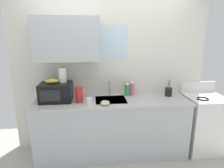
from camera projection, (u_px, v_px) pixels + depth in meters
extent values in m
cube|color=silver|center=(110.00, 73.00, 3.12)|extent=(3.08, 0.10, 2.50)
cube|color=#B2B7BC|center=(67.00, 39.00, 2.73)|extent=(0.92, 0.32, 0.62)
cube|color=silver|center=(109.00, 43.00, 2.96)|extent=(0.56, 0.02, 0.55)
cube|color=#B2B7BC|center=(112.00, 128.00, 2.99)|extent=(2.28, 0.60, 0.86)
cube|color=#B7B7B2|center=(112.00, 101.00, 2.88)|extent=(2.31, 0.63, 0.03)
cube|color=#9EA0A5|center=(111.00, 104.00, 2.91)|extent=(0.46, 0.38, 0.14)
cylinder|color=#B2B5BA|center=(110.00, 88.00, 3.08)|extent=(0.03, 0.03, 0.23)
cube|color=white|center=(203.00, 123.00, 3.13)|extent=(0.60, 0.60, 0.90)
torus|color=black|center=(203.00, 99.00, 2.91)|extent=(0.17, 0.17, 0.02)
cube|color=white|center=(198.00, 87.00, 3.26)|extent=(0.60, 0.04, 0.18)
cube|color=black|center=(56.00, 92.00, 2.81)|extent=(0.46, 0.34, 0.27)
cube|color=black|center=(50.00, 96.00, 2.64)|extent=(0.28, 0.01, 0.17)
ellipsoid|color=gold|center=(52.00, 81.00, 2.77)|extent=(0.20, 0.11, 0.07)
cylinder|color=white|center=(63.00, 75.00, 2.81)|extent=(0.11, 0.11, 0.22)
cylinder|color=green|center=(127.00, 90.00, 3.07)|extent=(0.07, 0.07, 0.18)
cone|color=white|center=(127.00, 83.00, 3.04)|extent=(0.05, 0.05, 0.04)
cylinder|color=#E55999|center=(132.00, 89.00, 3.08)|extent=(0.07, 0.07, 0.20)
cone|color=white|center=(132.00, 82.00, 3.05)|extent=(0.05, 0.05, 0.04)
cylinder|color=red|center=(79.00, 95.00, 2.75)|extent=(0.10, 0.10, 0.22)
cylinder|color=white|center=(89.00, 101.00, 2.70)|extent=(0.08, 0.08, 0.09)
cylinder|color=black|center=(168.00, 92.00, 3.06)|extent=(0.11, 0.11, 0.13)
cylinder|color=olive|center=(168.00, 87.00, 3.04)|extent=(0.03, 0.01, 0.22)
cylinder|color=olive|center=(170.00, 86.00, 3.05)|extent=(0.03, 0.03, 0.23)
cylinder|color=olive|center=(169.00, 87.00, 3.02)|extent=(0.01, 0.03, 0.22)
ellipsoid|color=beige|center=(105.00, 103.00, 2.66)|extent=(0.13, 0.13, 0.06)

